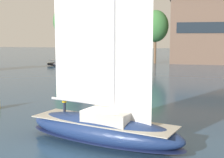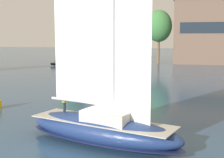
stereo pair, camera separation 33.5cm
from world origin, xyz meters
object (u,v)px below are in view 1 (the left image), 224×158
object	(u,v)px
tree_shore_center	(67,22)
sailboat_moored_near_marina	(58,64)
sailboat_main	(102,126)
tree_shore_left	(156,26)
sailboat_moored_far_slip	(102,66)

from	to	relation	value
tree_shore_center	sailboat_moored_near_marina	world-z (taller)	tree_shore_center
tree_shore_center	sailboat_main	distance (m)	72.49
tree_shore_left	sailboat_moored_far_slip	size ratio (longest dim) A/B	1.76
sailboat_moored_near_marina	sailboat_moored_far_slip	size ratio (longest dim) A/B	0.99
sailboat_main	sailboat_moored_far_slip	xyz separation A→B (m)	(-13.30, 49.98, -0.67)
tree_shore_left	sailboat_main	size ratio (longest dim) A/B	0.92
sailboat_main	sailboat_moored_near_marina	distance (m)	60.20
sailboat_moored_near_marina	tree_shore_center	bearing A→B (deg)	98.76
sailboat_moored_far_slip	sailboat_main	bearing A→B (deg)	-75.10
sailboat_main	sailboat_moored_near_marina	size ratio (longest dim) A/B	1.92
sailboat_moored_near_marina	sailboat_moored_far_slip	distance (m)	13.48
tree_shore_center	sailboat_main	bearing A→B (deg)	-67.10
tree_shore_center	sailboat_moored_far_slip	bearing A→B (deg)	-47.76
tree_shore_center	sailboat_moored_near_marina	bearing A→B (deg)	-81.24
tree_shore_left	sailboat_main	bearing A→B (deg)	-87.65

